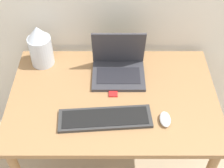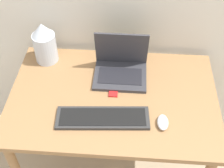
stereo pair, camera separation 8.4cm
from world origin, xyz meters
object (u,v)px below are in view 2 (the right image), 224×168
object	(u,v)px
keyboard	(103,118)
vase	(45,43)
mp3_player	(113,92)
laptop	(121,66)
mouse	(163,122)

from	to	relation	value
keyboard	vase	xyz separation A→B (m)	(-0.38, 0.44, 0.12)
keyboard	mp3_player	size ratio (longest dim) A/B	7.09
laptop	keyboard	xyz separation A→B (m)	(-0.07, -0.34, -0.05)
laptop	vase	world-z (taller)	vase
mouse	mp3_player	size ratio (longest dim) A/B	1.44
laptop	mp3_player	bearing A→B (deg)	-101.43
mouse	mp3_player	xyz separation A→B (m)	(-0.26, 0.20, -0.01)
keyboard	mouse	world-z (taller)	mouse
laptop	mouse	xyz separation A→B (m)	(0.23, -0.35, -0.04)
mouse	laptop	bearing A→B (deg)	123.11
keyboard	vase	distance (m)	0.59
vase	mp3_player	distance (m)	0.50
laptop	mouse	bearing A→B (deg)	-56.89
mouse	vase	size ratio (longest dim) A/B	0.38
keyboard	vase	bearing A→B (deg)	131.17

